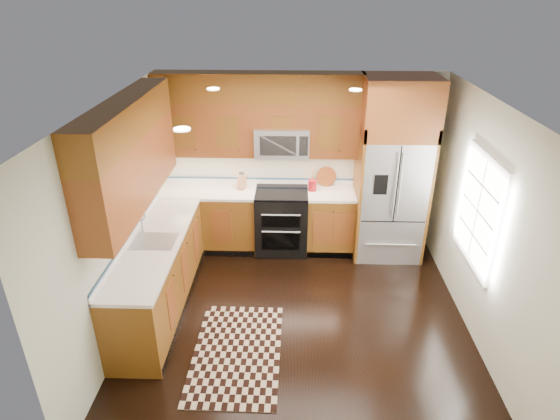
{
  "coord_description": "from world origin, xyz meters",
  "views": [
    {
      "loc": [
        -0.07,
        -4.51,
        3.68
      ],
      "look_at": [
        -0.24,
        0.6,
        1.18
      ],
      "focal_mm": 30.0,
      "sensor_mm": 36.0,
      "label": 1
    }
  ],
  "objects_px": {
    "range": "(282,221)",
    "knife_block": "(242,182)",
    "refrigerator": "(393,171)",
    "rug": "(237,352)",
    "utensil_crock": "(312,183)"
  },
  "relations": [
    {
      "from": "range",
      "to": "rug",
      "type": "distance_m",
      "value": 2.35
    },
    {
      "from": "rug",
      "to": "utensil_crock",
      "type": "xyz_separation_m",
      "value": [
        0.87,
        2.34,
        1.05
      ]
    },
    {
      "from": "utensil_crock",
      "to": "knife_block",
      "type": "bearing_deg",
      "value": 177.55
    },
    {
      "from": "utensil_crock",
      "to": "refrigerator",
      "type": "bearing_deg",
      "value": -6.12
    },
    {
      "from": "rug",
      "to": "knife_block",
      "type": "height_order",
      "value": "knife_block"
    },
    {
      "from": "refrigerator",
      "to": "utensil_crock",
      "type": "height_order",
      "value": "refrigerator"
    },
    {
      "from": "rug",
      "to": "knife_block",
      "type": "distance_m",
      "value": 2.61
    },
    {
      "from": "rug",
      "to": "utensil_crock",
      "type": "height_order",
      "value": "utensil_crock"
    },
    {
      "from": "refrigerator",
      "to": "knife_block",
      "type": "relative_size",
      "value": 9.91
    },
    {
      "from": "knife_block",
      "to": "utensil_crock",
      "type": "distance_m",
      "value": 1.03
    },
    {
      "from": "range",
      "to": "knife_block",
      "type": "xyz_separation_m",
      "value": [
        -0.59,
        0.12,
        0.58
      ]
    },
    {
      "from": "refrigerator",
      "to": "range",
      "type": "bearing_deg",
      "value": 178.6
    },
    {
      "from": "range",
      "to": "knife_block",
      "type": "relative_size",
      "value": 3.6
    },
    {
      "from": "range",
      "to": "rug",
      "type": "xyz_separation_m",
      "value": [
        -0.42,
        -2.26,
        -0.46
      ]
    },
    {
      "from": "utensil_crock",
      "to": "range",
      "type": "bearing_deg",
      "value": -169.71
    }
  ]
}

